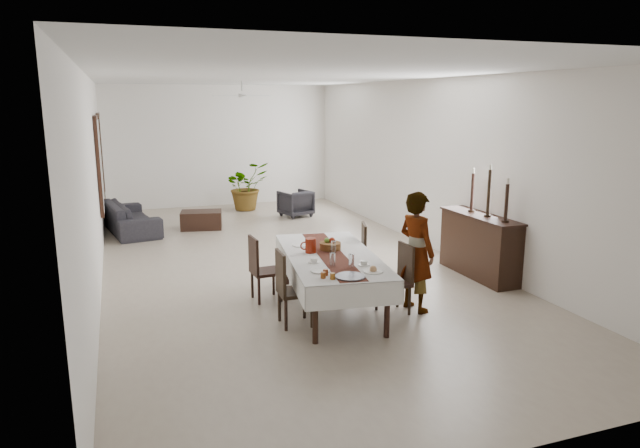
{
  "coord_description": "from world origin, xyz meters",
  "views": [
    {
      "loc": [
        -2.65,
        -9.36,
        2.81
      ],
      "look_at": [
        0.06,
        -1.78,
        1.05
      ],
      "focal_mm": 32.0,
      "sensor_mm": 36.0,
      "label": 1
    }
  ],
  "objects_px": {
    "sideboard_body": "(479,246)",
    "woman": "(416,252)",
    "dining_table_top": "(331,257)",
    "red_pitcher": "(311,245)",
    "sofa": "(131,217)"
  },
  "relations": [
    {
      "from": "dining_table_top",
      "to": "red_pitcher",
      "type": "xyz_separation_m",
      "value": [
        -0.23,
        0.18,
        0.14
      ]
    },
    {
      "from": "dining_table_top",
      "to": "red_pitcher",
      "type": "bearing_deg",
      "value": 149.04
    },
    {
      "from": "dining_table_top",
      "to": "woman",
      "type": "bearing_deg",
      "value": -16.0
    },
    {
      "from": "red_pitcher",
      "to": "sideboard_body",
      "type": "height_order",
      "value": "sideboard_body"
    },
    {
      "from": "sideboard_body",
      "to": "sofa",
      "type": "relative_size",
      "value": 0.74
    },
    {
      "from": "sideboard_body",
      "to": "woman",
      "type": "bearing_deg",
      "value": -149.51
    },
    {
      "from": "dining_table_top",
      "to": "sofa",
      "type": "height_order",
      "value": "dining_table_top"
    },
    {
      "from": "dining_table_top",
      "to": "red_pitcher",
      "type": "relative_size",
      "value": 12.0
    },
    {
      "from": "sofa",
      "to": "sideboard_body",
      "type": "bearing_deg",
      "value": -144.86
    },
    {
      "from": "dining_table_top",
      "to": "woman",
      "type": "height_order",
      "value": "woman"
    },
    {
      "from": "woman",
      "to": "sofa",
      "type": "relative_size",
      "value": 0.74
    },
    {
      "from": "dining_table_top",
      "to": "sideboard_body",
      "type": "height_order",
      "value": "sideboard_body"
    },
    {
      "from": "red_pitcher",
      "to": "dining_table_top",
      "type": "bearing_deg",
      "value": -39.02
    },
    {
      "from": "sideboard_body",
      "to": "dining_table_top",
      "type": "bearing_deg",
      "value": -168.86
    },
    {
      "from": "dining_table_top",
      "to": "red_pitcher",
      "type": "distance_m",
      "value": 0.32
    }
  ]
}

